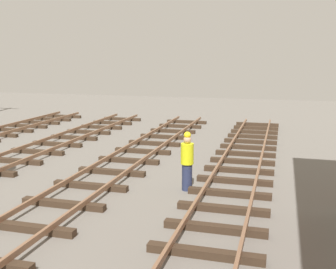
{
  "coord_description": "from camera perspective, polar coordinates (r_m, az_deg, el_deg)",
  "views": [
    {
      "loc": [
        2.2,
        -1.29,
        4.14
      ],
      "look_at": [
        -1.16,
        10.77,
        1.77
      ],
      "focal_mm": 44.16,
      "sensor_mm": 36.0,
      "label": 1
    }
  ],
  "objects": [
    {
      "name": "track_worker_distant",
      "position": [
        12.86,
        2.66,
        -3.73
      ],
      "size": [
        0.4,
        0.4,
        1.87
      ],
      "color": "#262D4C",
      "rests_on": "ground"
    }
  ]
}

